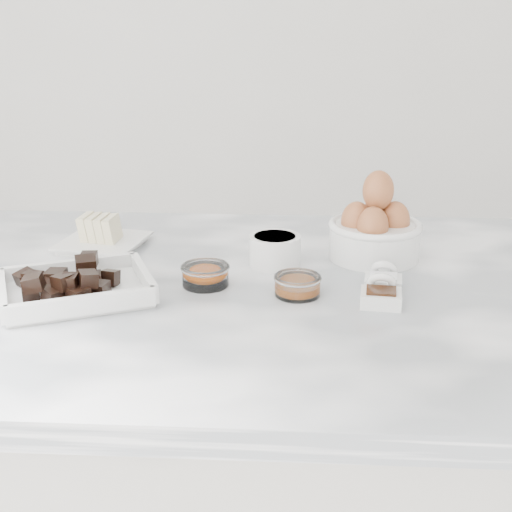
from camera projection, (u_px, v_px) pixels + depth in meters
The scene contains 9 objects.
marble_slab at pixel (242, 297), 1.14m from camera, with size 1.20×0.80×0.04m, color white.
chocolate_dish at pixel (75, 283), 1.08m from camera, with size 0.27×0.24×0.06m.
butter_plate at pixel (101, 236), 1.30m from camera, with size 0.17×0.17×0.06m.
sugar_ramekin at pixel (275, 249), 1.21m from camera, with size 0.09×0.09×0.05m.
egg_bowl at pixel (375, 230), 1.24m from camera, with size 0.16×0.16×0.16m.
honey_bowl at pixel (297, 285), 1.09m from camera, with size 0.07×0.07×0.03m.
zest_bowl at pixel (205, 274), 1.13m from camera, with size 0.08×0.08×0.03m.
vanilla_spoon at pixel (381, 294), 1.06m from camera, with size 0.06×0.08×0.05m.
salt_spoon at pixel (383, 280), 1.12m from camera, with size 0.06×0.08×0.04m.
Camera 1 is at (0.08, -1.04, 1.37)m, focal length 50.00 mm.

